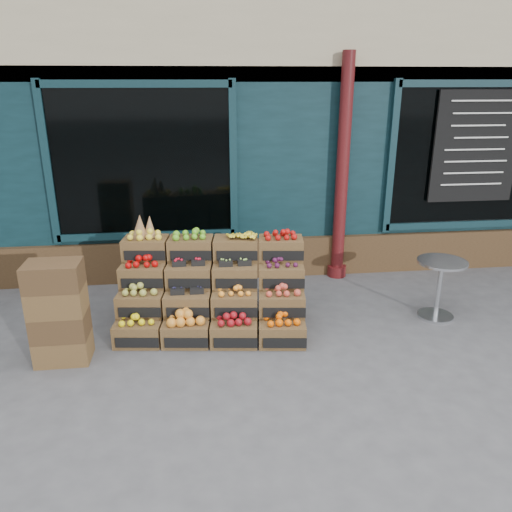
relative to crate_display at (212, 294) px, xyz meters
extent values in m
plane|color=#48484B|center=(0.74, -0.63, -0.41)|extent=(60.00, 60.00, 0.00)
cube|color=#0C262C|center=(0.74, 4.57, 1.99)|extent=(12.00, 6.00, 4.80)
cube|color=#C1B28C|center=(0.74, 1.65, 3.39)|extent=(12.00, 0.18, 2.00)
cube|color=#0C262C|center=(0.74, 1.62, 1.09)|extent=(12.00, 0.12, 3.00)
cube|color=#432E1A|center=(0.74, 1.55, -0.11)|extent=(12.00, 0.18, 0.60)
cube|color=black|center=(-0.86, 1.55, 1.34)|extent=(2.40, 0.06, 2.00)
cube|color=black|center=(3.94, 1.55, 1.34)|extent=(2.40, 0.06, 2.00)
cylinder|color=#4C1113|center=(1.94, 1.42, 1.19)|extent=(0.18, 0.18, 3.20)
cube|color=black|center=(3.94, 1.47, 1.49)|extent=(1.30, 0.04, 1.60)
cube|color=brown|center=(-0.85, -0.33, -0.28)|extent=(0.56, 0.42, 0.26)
cube|color=black|center=(-0.88, -0.52, -0.31)|extent=(0.48, 0.07, 0.12)
cube|color=#D8C50E|center=(-0.85, -0.33, -0.11)|extent=(0.45, 0.32, 0.08)
cube|color=brown|center=(-0.31, -0.40, -0.28)|extent=(0.56, 0.42, 0.26)
cube|color=black|center=(-0.34, -0.59, -0.31)|extent=(0.48, 0.07, 0.12)
cube|color=orange|center=(-0.31, -0.40, -0.09)|extent=(0.45, 0.32, 0.12)
cube|color=brown|center=(0.22, -0.46, -0.28)|extent=(0.56, 0.42, 0.26)
cube|color=black|center=(0.20, -0.66, -0.31)|extent=(0.48, 0.07, 0.12)
cube|color=maroon|center=(0.22, -0.46, -0.10)|extent=(0.45, 0.32, 0.10)
cube|color=brown|center=(0.76, -0.53, -0.28)|extent=(0.56, 0.42, 0.26)
cube|color=black|center=(0.74, -0.72, -0.31)|extent=(0.48, 0.07, 0.12)
cube|color=#F05702|center=(0.76, -0.53, -0.11)|extent=(0.45, 0.32, 0.09)
cube|color=brown|center=(-0.83, -0.11, -0.02)|extent=(0.56, 0.42, 0.26)
cube|color=black|center=(-0.85, -0.30, -0.05)|extent=(0.48, 0.07, 0.12)
cube|color=olive|center=(-0.83, -0.11, 0.15)|extent=(0.45, 0.32, 0.09)
cube|color=brown|center=(-0.29, -0.18, -0.02)|extent=(0.56, 0.42, 0.26)
cube|color=black|center=(-0.31, -0.37, -0.05)|extent=(0.48, 0.07, 0.12)
cube|color=#1C1938|center=(-0.29, -0.18, 0.12)|extent=(0.45, 0.32, 0.03)
cube|color=brown|center=(0.25, -0.25, -0.02)|extent=(0.56, 0.42, 0.26)
cube|color=black|center=(0.23, -0.44, -0.05)|extent=(0.48, 0.07, 0.12)
cube|color=orange|center=(0.25, -0.25, 0.14)|extent=(0.45, 0.32, 0.07)
cube|color=brown|center=(0.79, -0.31, -0.02)|extent=(0.56, 0.42, 0.26)
cube|color=black|center=(0.76, -0.50, -0.05)|extent=(0.48, 0.07, 0.12)
cube|color=#C14131|center=(0.79, -0.31, 0.15)|extent=(0.45, 0.32, 0.08)
cube|color=brown|center=(-0.80, 0.11, 0.24)|extent=(0.56, 0.42, 0.26)
cube|color=black|center=(-0.82, -0.09, 0.21)|extent=(0.48, 0.07, 0.12)
cube|color=#A90605|center=(-0.80, 0.11, 0.41)|extent=(0.45, 0.32, 0.09)
cube|color=brown|center=(-0.26, 0.04, 0.24)|extent=(0.56, 0.42, 0.26)
cube|color=black|center=(-0.28, -0.15, 0.21)|extent=(0.48, 0.07, 0.12)
cube|color=red|center=(-0.26, 0.04, 0.39)|extent=(0.45, 0.32, 0.04)
cube|color=brown|center=(0.28, -0.03, 0.24)|extent=(0.56, 0.42, 0.26)
cube|color=black|center=(0.25, -0.22, 0.21)|extent=(0.48, 0.07, 0.12)
cube|color=#91BD52|center=(0.28, -0.03, 0.38)|extent=(0.45, 0.32, 0.03)
cube|color=brown|center=(0.82, -0.09, 0.24)|extent=(0.56, 0.42, 0.26)
cube|color=black|center=(0.79, -0.28, 0.21)|extent=(0.48, 0.07, 0.12)
cube|color=#441235|center=(0.82, -0.09, 0.40)|extent=(0.45, 0.32, 0.07)
cube|color=brown|center=(-0.77, 0.32, 0.50)|extent=(0.56, 0.42, 0.26)
cube|color=black|center=(-0.80, 0.13, 0.47)|extent=(0.48, 0.07, 0.12)
cube|color=gold|center=(-0.77, 0.32, 0.67)|extent=(0.45, 0.32, 0.09)
cube|color=brown|center=(-0.23, 0.26, 0.50)|extent=(0.56, 0.42, 0.26)
cube|color=black|center=(-0.26, 0.07, 0.47)|extent=(0.48, 0.07, 0.12)
cube|color=#5CA520|center=(-0.23, 0.26, 0.67)|extent=(0.45, 0.32, 0.09)
cube|color=brown|center=(0.30, 0.19, 0.50)|extent=(0.56, 0.42, 0.26)
cube|color=black|center=(0.28, 0.00, 0.47)|extent=(0.48, 0.07, 0.12)
cube|color=yellow|center=(0.30, 0.19, 0.67)|extent=(0.45, 0.32, 0.08)
cube|color=brown|center=(0.84, 0.13, 0.50)|extent=(0.56, 0.42, 0.26)
cube|color=black|center=(0.82, -0.06, 0.47)|extent=(0.48, 0.07, 0.12)
cube|color=#AB0F0C|center=(0.84, 0.13, 0.67)|extent=(0.45, 0.32, 0.08)
cube|color=#432E1A|center=(-0.02, -0.21, -0.28)|extent=(2.18, 0.62, 0.26)
cube|color=#432E1A|center=(0.01, 0.01, -0.15)|extent=(2.18, 0.62, 0.52)
cube|color=#432E1A|center=(0.04, 0.23, -0.02)|extent=(2.18, 0.62, 0.78)
cone|color=olive|center=(-0.82, 0.32, 0.78)|extent=(0.18, 0.18, 0.30)
cone|color=olive|center=(-0.71, 0.37, 0.76)|extent=(0.16, 0.16, 0.26)
cube|color=brown|center=(-1.60, -0.61, -0.28)|extent=(0.55, 0.39, 0.28)
cube|color=#432E1A|center=(-1.60, -0.61, 0.00)|extent=(0.55, 0.39, 0.28)
cube|color=brown|center=(-1.60, -0.61, 0.28)|extent=(0.55, 0.39, 0.28)
cube|color=#432E1A|center=(-1.60, -0.61, 0.55)|extent=(0.55, 0.39, 0.28)
cylinder|color=#BBBCC2|center=(2.80, -0.10, -0.40)|extent=(0.44, 0.44, 0.03)
cylinder|color=#BBBCC2|center=(2.80, -0.10, -0.04)|extent=(0.06, 0.06, 0.72)
cylinder|color=#BBBCC2|center=(2.80, -0.10, 0.32)|extent=(0.60, 0.60, 0.03)
imported|color=#175326|center=(-0.90, 2.14, 0.53)|extent=(0.78, 0.60, 1.89)
camera|label=1|loc=(-0.12, -5.48, 2.42)|focal=35.00mm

